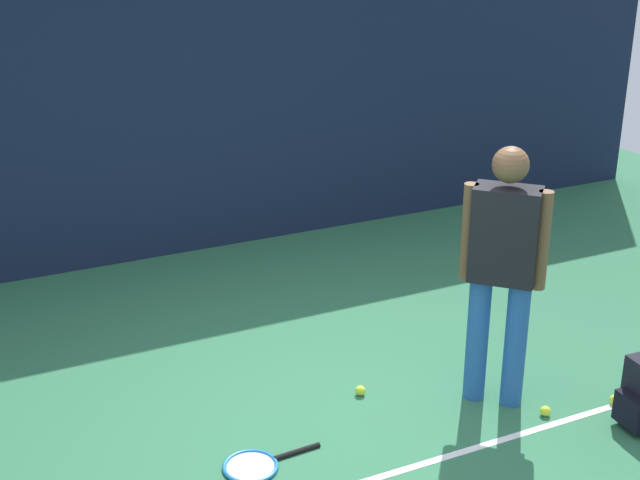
% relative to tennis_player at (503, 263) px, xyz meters
% --- Properties ---
extents(ground_plane, '(12.00, 12.00, 0.00)m').
position_rel_tennis_player_xyz_m(ground_plane, '(-0.88, 0.35, -0.97)').
color(ground_plane, '#2D6B47').
extents(back_fence, '(10.00, 0.10, 2.77)m').
position_rel_tennis_player_xyz_m(back_fence, '(-0.88, 3.35, 0.42)').
color(back_fence, '#141E38').
rests_on(back_fence, ground).
extents(court_line, '(9.00, 0.05, 0.00)m').
position_rel_tennis_player_xyz_m(court_line, '(-0.88, -0.41, -0.96)').
color(court_line, white).
rests_on(court_line, ground).
extents(tennis_player, '(0.44, 0.44, 1.70)m').
position_rel_tennis_player_xyz_m(tennis_player, '(0.00, 0.00, 0.00)').
color(tennis_player, '#2659A5').
rests_on(tennis_player, ground).
extents(tennis_racket, '(0.62, 0.34, 0.03)m').
position_rel_tennis_player_xyz_m(tennis_racket, '(-1.66, -0.01, -0.95)').
color(tennis_racket, black).
rests_on(tennis_racket, ground).
extents(tennis_ball_near_player, '(0.07, 0.07, 0.07)m').
position_rel_tennis_player_xyz_m(tennis_ball_near_player, '(-0.75, 0.42, -0.93)').
color(tennis_ball_near_player, '#CCE033').
rests_on(tennis_ball_near_player, ground).
extents(tennis_ball_by_fence, '(0.07, 0.07, 0.07)m').
position_rel_tennis_player_xyz_m(tennis_ball_by_fence, '(0.68, -0.39, -0.93)').
color(tennis_ball_by_fence, '#CCE033').
rests_on(tennis_ball_by_fence, ground).
extents(tennis_ball_mid_court, '(0.07, 0.07, 0.07)m').
position_rel_tennis_player_xyz_m(tennis_ball_mid_court, '(0.19, -0.31, -0.93)').
color(tennis_ball_mid_court, '#CCE033').
rests_on(tennis_ball_mid_court, ground).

